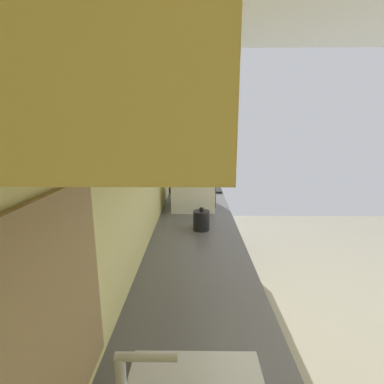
# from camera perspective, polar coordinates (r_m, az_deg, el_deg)

# --- Properties ---
(ground_plane) EXTENTS (6.49, 6.49, 0.00)m
(ground_plane) POSITION_cam_1_polar(r_m,az_deg,el_deg) (2.78, 34.03, -25.25)
(ground_plane) COLOR gray
(wall_back) EXTENTS (4.18, 0.12, 2.64)m
(wall_back) POSITION_cam_1_polar(r_m,az_deg,el_deg) (1.84, -10.67, 3.19)
(wall_back) COLOR #E4DB89
(wall_back) RESTS_ON ground_plane
(counter_run) EXTENTS (3.31, 0.64, 0.90)m
(counter_run) POSITION_cam_1_polar(r_m,az_deg,el_deg) (1.84, 0.66, -26.79)
(counter_run) COLOR #E1CE6E
(counter_run) RESTS_ON ground_plane
(upper_cabinets) EXTENTS (2.50, 0.32, 0.57)m
(upper_cabinets) POSITION_cam_1_polar(r_m,az_deg,el_deg) (1.44, -5.30, 23.03)
(upper_cabinets) COLOR #E5C76F
(window_back_wall) EXTENTS (0.43, 0.02, 0.53)m
(window_back_wall) POSITION_cam_1_polar(r_m,az_deg,el_deg) (0.70, -26.10, -22.38)
(window_back_wall) COLOR #997A4C
(oven_range) EXTENTS (0.63, 0.64, 1.08)m
(oven_range) POSITION_cam_1_polar(r_m,az_deg,el_deg) (3.57, 0.79, -5.95)
(oven_range) COLOR black
(oven_range) RESTS_ON ground_plane
(microwave) EXTENTS (0.47, 0.39, 0.30)m
(microwave) POSITION_cam_1_polar(r_m,az_deg,el_deg) (2.59, 0.30, 0.17)
(microwave) COLOR white
(microwave) RESTS_ON counter_run
(kettle) EXTENTS (0.16, 0.12, 0.17)m
(kettle) POSITION_cam_1_polar(r_m,az_deg,el_deg) (2.02, 1.95, -5.84)
(kettle) COLOR black
(kettle) RESTS_ON counter_run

